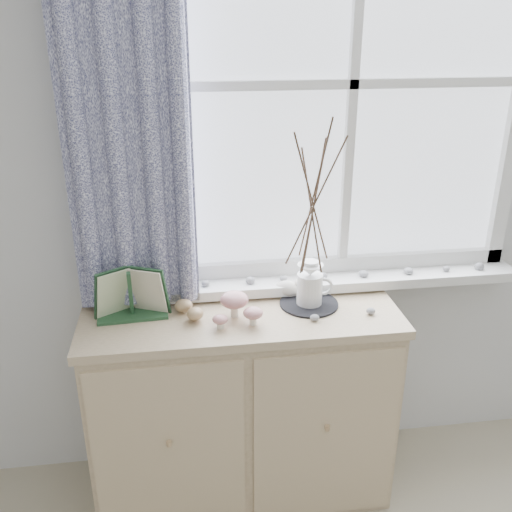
% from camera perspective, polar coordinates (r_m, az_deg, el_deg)
% --- Properties ---
extents(sideboard, '(1.20, 0.45, 0.85)m').
position_cam_1_polar(sideboard, '(2.39, -1.39, -14.71)').
color(sideboard, '#CEB390').
rests_on(sideboard, ground).
extents(botanical_book, '(0.30, 0.15, 0.21)m').
position_cam_1_polar(botanical_book, '(2.10, -12.46, -3.88)').
color(botanical_book, '#214528').
rests_on(botanical_book, sideboard).
extents(toadstool_cluster, '(0.18, 0.16, 0.10)m').
position_cam_1_polar(toadstool_cluster, '(2.09, -1.91, -4.97)').
color(toadstool_cluster, white).
rests_on(toadstool_cluster, sideboard).
extents(wooden_eggs, '(0.10, 0.12, 0.08)m').
position_cam_1_polar(wooden_eggs, '(2.13, -6.70, -5.34)').
color(wooden_eggs, tan).
rests_on(wooden_eggs, sideboard).
extents(songbird_figurine, '(0.15, 0.10, 0.07)m').
position_cam_1_polar(songbird_figurine, '(2.26, 3.16, -3.18)').
color(songbird_figurine, white).
rests_on(songbird_figurine, sideboard).
extents(crocheted_doily, '(0.23, 0.23, 0.01)m').
position_cam_1_polar(crocheted_doily, '(2.22, 5.32, -4.77)').
color(crocheted_doily, black).
rests_on(crocheted_doily, sideboard).
extents(twig_pitcher, '(0.30, 0.30, 0.74)m').
position_cam_1_polar(twig_pitcher, '(2.06, 5.75, 5.70)').
color(twig_pitcher, white).
rests_on(twig_pitcher, crocheted_doily).
extents(sideboard_pebbles, '(0.25, 0.19, 0.02)m').
position_cam_1_polar(sideboard_pebbles, '(2.18, 7.74, -5.23)').
color(sideboard_pebbles, '#969699').
rests_on(sideboard_pebbles, sideboard).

